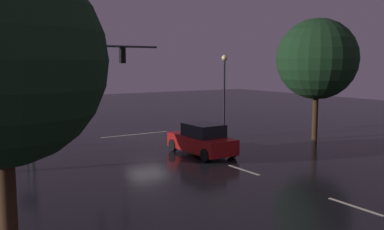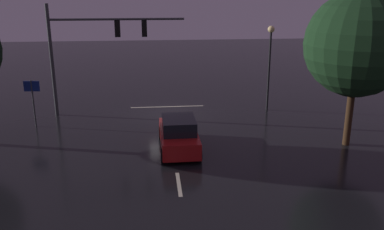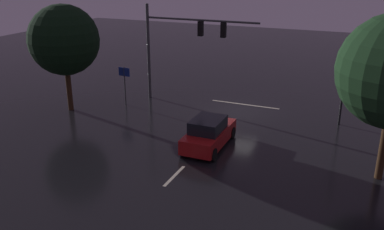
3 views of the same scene
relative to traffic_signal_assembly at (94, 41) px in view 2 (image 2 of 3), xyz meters
name	(u,v)px [view 2 (image 2 of 3)]	position (x,y,z in m)	size (l,w,h in m)	color
ground_plane	(168,114)	(-4.51, 0.58, -4.70)	(80.00, 80.00, 0.00)	black
traffic_signal_assembly	(94,41)	(0.00, 0.00, 0.00)	(8.35, 0.47, 6.95)	#383A3D
lane_dash_far	(172,135)	(-4.51, 4.58, -4.70)	(2.20, 0.16, 0.01)	beige
lane_dash_mid	(179,184)	(-4.51, 10.58, -4.70)	(2.20, 0.16, 0.01)	beige
stop_bar	(167,107)	(-4.51, -1.19, -4.70)	(5.00, 0.16, 0.01)	beige
car_approaching	(179,135)	(-4.77, 6.73, -3.90)	(1.94, 4.39, 1.70)	maroon
street_lamp_left_kerb	(270,53)	(-11.11, 0.28, -0.86)	(0.44, 0.44, 5.55)	black
route_sign	(32,93)	(3.37, 2.28, -2.69)	(0.90, 0.13, 2.79)	#383A3D
tree_left_far	(357,45)	(-13.51, 6.88, 0.49)	(5.16, 5.16, 7.78)	#382314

